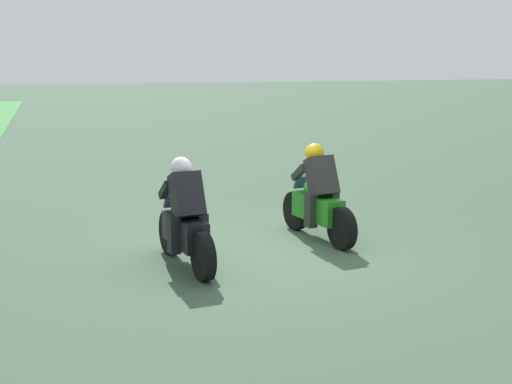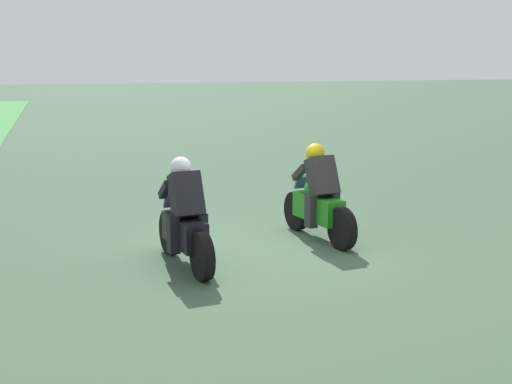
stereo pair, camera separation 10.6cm
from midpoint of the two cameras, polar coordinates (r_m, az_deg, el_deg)
The scene contains 3 objects.
ground_plane at distance 10.95m, azimuth 0.06°, elevation -4.60°, with size 120.00×120.00×0.00m, color #3B543E.
rider_lane_a at distance 11.54m, azimuth 4.58°, elevation -0.65°, with size 2.03×0.63×1.51m.
rider_lane_b at distance 10.08m, azimuth -5.82°, elevation -2.36°, with size 2.04×0.60×1.51m.
Camera 1 is at (-10.16, 2.84, 2.91)m, focal length 51.50 mm.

